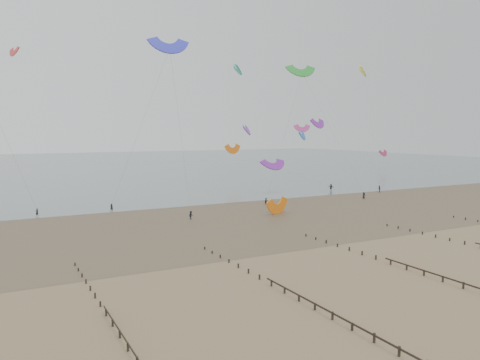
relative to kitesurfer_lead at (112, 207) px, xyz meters
name	(u,v)px	position (x,y,z in m)	size (l,w,h in m)	color
ground	(334,257)	(18.60, -51.30, -0.86)	(500.00, 500.00, 0.00)	brown
sea_and_shore	(205,218)	(14.52, -16.90, -0.85)	(500.00, 665.00, 0.03)	#475654
kitesurfer_lead	(112,207)	(0.00, 0.00, 0.00)	(0.62, 0.41, 1.71)	black
kitesurfers	(305,195)	(48.23, -3.47, 0.01)	(90.02, 24.20, 1.87)	black
grounded_kite	(278,214)	(30.11, -18.97, -0.86)	(6.58, 3.44, 5.01)	orange
kites_airborne	(133,121)	(14.99, 36.50, 19.47)	(241.03, 112.11, 43.27)	#EA4BA4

